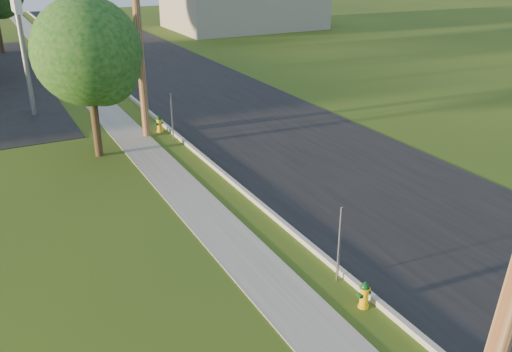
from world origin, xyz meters
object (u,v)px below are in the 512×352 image
Objects in this scene: hydrant_mid at (159,124)px; utility_pole_mid at (137,17)px; hydrant_far at (107,78)px; tree_verge at (91,56)px; hydrant_near at (364,295)px.

utility_pole_mid is at bearing -157.41° from hydrant_mid.
tree_verge is at bearing -104.36° from hydrant_far.
utility_pole_mid is 2.91m from tree_verge.
tree_verge is at bearing -148.71° from hydrant_mid.
tree_verge is (-2.25, -1.50, -1.08)m from utility_pole_mid.
hydrant_near is 0.90× the size of hydrant_mid.
utility_pole_mid reaches higher than hydrant_far.
utility_pole_mid is 1.63× the size of tree_verge.
hydrant_mid reaches higher than hydrant_near.
utility_pole_mid reaches higher than hydrant_near.
hydrant_mid is at bearing -90.53° from hydrant_far.
tree_verge is 8.63× the size of hydrant_far.
hydrant_far is at bearing 89.47° from hydrant_mid.
hydrant_near is 14.23m from hydrant_mid.
hydrant_near is (0.77, -13.94, -4.63)m from utility_pole_mid.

